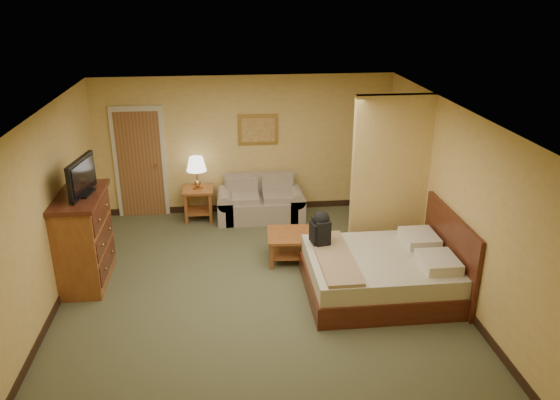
{
  "coord_description": "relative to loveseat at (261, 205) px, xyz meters",
  "views": [
    {
      "loc": [
        -0.41,
        -6.86,
        4.11
      ],
      "look_at": [
        0.39,
        0.6,
        1.13
      ],
      "focal_mm": 35.0,
      "sensor_mm": 36.0,
      "label": 1
    }
  ],
  "objects": [
    {
      "name": "floor",
      "position": [
        -0.24,
        -2.57,
        -0.26
      ],
      "size": [
        6.0,
        6.0,
        0.0
      ],
      "primitive_type": "plane",
      "color": "#505335",
      "rests_on": "ground"
    },
    {
      "name": "ceiling",
      "position": [
        -0.24,
        -2.57,
        2.34
      ],
      "size": [
        6.0,
        6.0,
        0.0
      ],
      "primitive_type": "plane",
      "rotation": [
        3.14,
        0.0,
        0.0
      ],
      "color": "white",
      "rests_on": "back_wall"
    },
    {
      "name": "back_wall",
      "position": [
        -0.24,
        0.43,
        1.04
      ],
      "size": [
        5.5,
        0.02,
        2.6
      ],
      "primitive_type": "cube",
      "color": "#DAB35D",
      "rests_on": "floor"
    },
    {
      "name": "left_wall",
      "position": [
        -2.99,
        -2.57,
        1.04
      ],
      "size": [
        0.02,
        6.0,
        2.6
      ],
      "primitive_type": "cube",
      "color": "#DAB35D",
      "rests_on": "floor"
    },
    {
      "name": "right_wall",
      "position": [
        2.51,
        -2.57,
        1.04
      ],
      "size": [
        0.02,
        6.0,
        2.6
      ],
      "primitive_type": "cube",
      "color": "#DAB35D",
      "rests_on": "floor"
    },
    {
      "name": "partition",
      "position": [
        1.91,
        -1.64,
        1.04
      ],
      "size": [
        1.2,
        0.15,
        2.6
      ],
      "primitive_type": "cube",
      "color": "#DAB35D",
      "rests_on": "floor"
    },
    {
      "name": "door",
      "position": [
        -2.19,
        0.4,
        0.77
      ],
      "size": [
        0.94,
        0.16,
        2.1
      ],
      "color": "beige",
      "rests_on": "floor"
    },
    {
      "name": "baseboard",
      "position": [
        -0.24,
        0.42,
        -0.2
      ],
      "size": [
        5.5,
        0.02,
        0.12
      ],
      "primitive_type": "cube",
      "color": "black",
      "rests_on": "floor"
    },
    {
      "name": "loveseat",
      "position": [
        0.0,
        0.0,
        0.0
      ],
      "size": [
        1.6,
        0.74,
        0.81
      ],
      "color": "gray",
      "rests_on": "floor"
    },
    {
      "name": "side_table",
      "position": [
        -1.15,
        0.08,
        0.14
      ],
      "size": [
        0.55,
        0.55,
        0.61
      ],
      "color": "brown",
      "rests_on": "floor"
    },
    {
      "name": "table_lamp",
      "position": [
        -1.15,
        0.08,
        0.8
      ],
      "size": [
        0.36,
        0.36,
        0.6
      ],
      "color": "#B88143",
      "rests_on": "side_table"
    },
    {
      "name": "coffee_table",
      "position": [
        0.34,
        -1.72,
        0.06
      ],
      "size": [
        0.76,
        0.76,
        0.46
      ],
      "rotation": [
        0.0,
        0.0,
        -0.07
      ],
      "color": "brown",
      "rests_on": "floor"
    },
    {
      "name": "wall_picture",
      "position": [
        0.0,
        0.4,
        1.34
      ],
      "size": [
        0.74,
        0.04,
        0.57
      ],
      "color": "#B78E3F",
      "rests_on": "back_wall"
    },
    {
      "name": "dresser",
      "position": [
        -2.72,
        -2.06,
        0.43
      ],
      "size": [
        0.68,
        1.29,
        1.37
      ],
      "color": "brown",
      "rests_on": "floor"
    },
    {
      "name": "tv",
      "position": [
        -2.62,
        -2.06,
        1.35
      ],
      "size": [
        0.27,
        0.85,
        0.52
      ],
      "rotation": [
        0.0,
        0.0,
        -0.16
      ],
      "color": "black",
      "rests_on": "dresser"
    },
    {
      "name": "bed",
      "position": [
        1.57,
        -2.84,
        0.05
      ],
      "size": [
        2.13,
        1.81,
        1.17
      ],
      "color": "#451B10",
      "rests_on": "floor"
    },
    {
      "name": "backpack",
      "position": [
        0.7,
        -2.4,
        0.59
      ],
      "size": [
        0.25,
        0.33,
        0.53
      ],
      "rotation": [
        0.0,
        0.0,
        0.17
      ],
      "color": "black",
      "rests_on": "bed"
    }
  ]
}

